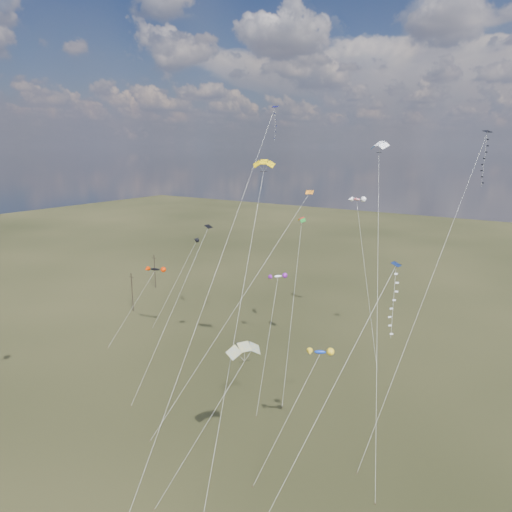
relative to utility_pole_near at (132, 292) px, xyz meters
The scene contains 17 objects.
ground 48.59m from the utility_pole_near, 38.29° to the right, with size 400.00×400.00×0.00m, color black.
utility_pole_near is the anchor object (origin of this frame).
utility_pole_far 16.12m from the utility_pole_near, 119.74° to the left, with size 1.40×0.20×8.00m.
diamond_black_high 65.97m from the utility_pole_near, ahead, with size 6.09×24.34×34.58m.
diamond_navy_tall 47.93m from the utility_pole_near, 14.15° to the right, with size 3.65×30.71×37.78m.
diamond_black_mid 33.35m from the utility_pole_near, 25.85° to the right, with size 2.17×15.11×21.83m.
diamond_navy_right 66.28m from the utility_pole_near, 23.14° to the right, with size 7.94×10.89×23.90m.
diamond_orange_center 44.68m from the utility_pole_near, 17.11° to the right, with size 8.97×22.45×27.13m.
parafoil_yellow 49.99m from the utility_pole_near, 18.67° to the right, with size 8.54×22.22×31.55m.
parafoil_blue_white 59.33m from the utility_pole_near, ahead, with size 8.64×17.50×33.60m.
parafoil_striped 56.02m from the utility_pole_near, 30.57° to the right, with size 6.86×8.85×15.71m.
parafoil_tricolor 40.82m from the utility_pole_near, ahead, with size 7.72×17.80×22.41m.
novelty_black_orange 17.59m from the utility_pole_near, 25.79° to the right, with size 5.75×8.89×12.93m.
novelty_orange_black 18.53m from the utility_pole_near, 16.35° to the left, with size 5.28×9.66×16.19m.
novelty_white_purple 41.88m from the utility_pole_near, 12.45° to the right, with size 3.30×9.86×16.08m.
novelty_redwhite_stripe 47.64m from the utility_pole_near, 20.34° to the left, with size 11.07×13.37×24.45m.
novelty_blue_yellow 56.31m from the utility_pole_near, 22.11° to the right, with size 4.91×7.61×13.22m.
Camera 1 is at (31.38, -29.26, 32.60)m, focal length 32.00 mm.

